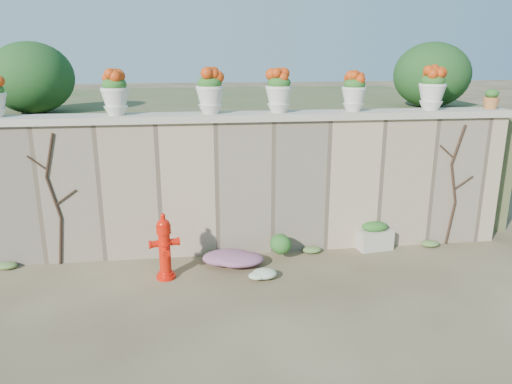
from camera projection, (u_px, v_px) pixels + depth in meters
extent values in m
plane|color=#473623|center=(260.00, 306.00, 6.03)|extent=(80.00, 80.00, 0.00)
cube|color=tan|center=(244.00, 187.00, 7.46)|extent=(8.00, 0.40, 2.00)
cube|color=#B7AF9B|center=(243.00, 116.00, 7.17)|extent=(8.10, 0.52, 0.10)
cube|color=#384C23|center=(228.00, 146.00, 10.51)|extent=(9.00, 6.00, 2.00)
ellipsoid|color=#143814|center=(31.00, 78.00, 7.77)|extent=(1.30, 1.30, 1.10)
ellipsoid|color=#143814|center=(432.00, 75.00, 8.60)|extent=(1.30, 1.30, 1.10)
cylinder|color=black|center=(60.00, 241.00, 7.10)|extent=(0.12, 0.04, 0.70)
cylinder|color=black|center=(53.00, 198.00, 6.92)|extent=(0.17, 0.04, 0.61)
cylinder|color=black|center=(49.00, 155.00, 6.75)|extent=(0.18, 0.04, 0.61)
cylinder|color=black|center=(66.00, 197.00, 6.94)|extent=(0.30, 0.02, 0.22)
cylinder|color=black|center=(37.00, 163.00, 6.76)|extent=(0.25, 0.02, 0.21)
cylinder|color=black|center=(450.00, 223.00, 7.84)|extent=(0.12, 0.04, 0.70)
cylinder|color=black|center=(453.00, 183.00, 7.66)|extent=(0.17, 0.04, 0.61)
cylinder|color=black|center=(458.00, 145.00, 7.49)|extent=(0.18, 0.04, 0.61)
cylinder|color=black|center=(463.00, 183.00, 7.68)|extent=(0.30, 0.02, 0.22)
cylinder|color=black|center=(447.00, 151.00, 7.50)|extent=(0.25, 0.02, 0.21)
cylinder|color=red|center=(166.00, 276.00, 6.75)|extent=(0.26, 0.26, 0.05)
cylinder|color=red|center=(165.00, 253.00, 6.66)|extent=(0.16, 0.16, 0.57)
cylinder|color=red|center=(164.00, 243.00, 6.62)|extent=(0.19, 0.19, 0.04)
cylinder|color=red|center=(164.00, 229.00, 6.57)|extent=(0.19, 0.19, 0.11)
ellipsoid|color=red|center=(163.00, 223.00, 6.54)|extent=(0.18, 0.18, 0.13)
cylinder|color=red|center=(163.00, 217.00, 6.52)|extent=(0.06, 0.06, 0.09)
cylinder|color=red|center=(154.00, 244.00, 6.58)|extent=(0.14, 0.12, 0.09)
cylinder|color=red|center=(174.00, 242.00, 6.66)|extent=(0.14, 0.12, 0.09)
cylinder|color=red|center=(166.00, 252.00, 6.55)|extent=(0.10, 0.11, 0.08)
cube|color=#B7AF9B|center=(374.00, 239.00, 7.71)|extent=(0.56, 0.38, 0.31)
ellipsoid|color=#1E5119|center=(375.00, 227.00, 7.65)|extent=(0.43, 0.30, 0.16)
ellipsoid|color=#1E5119|center=(282.00, 241.00, 7.30)|extent=(0.58, 0.52, 0.55)
ellipsoid|color=#B12396|center=(236.00, 258.00, 7.08)|extent=(0.95, 0.63, 0.25)
ellipsoid|color=white|center=(261.00, 274.00, 6.69)|extent=(0.48, 0.39, 0.17)
ellipsoid|color=#1E5119|center=(114.00, 84.00, 6.82)|extent=(0.33, 0.33, 0.20)
ellipsoid|color=#B5360B|center=(114.00, 78.00, 6.79)|extent=(0.29, 0.29, 0.21)
ellipsoid|color=#1E5119|center=(210.00, 83.00, 6.98)|extent=(0.34, 0.34, 0.21)
ellipsoid|color=#B5360B|center=(210.00, 76.00, 6.95)|extent=(0.30, 0.30, 0.21)
ellipsoid|color=#1E5119|center=(279.00, 83.00, 7.10)|extent=(0.34, 0.34, 0.20)
ellipsoid|color=#B5360B|center=(279.00, 77.00, 7.08)|extent=(0.29, 0.29, 0.21)
ellipsoid|color=#1E5119|center=(354.00, 84.00, 7.25)|extent=(0.31, 0.31, 0.19)
ellipsoid|color=#B5360B|center=(355.00, 79.00, 7.23)|extent=(0.27, 0.27, 0.20)
ellipsoid|color=#1E5119|center=(433.00, 81.00, 7.39)|extent=(0.35, 0.35, 0.21)
ellipsoid|color=#B5360B|center=(434.00, 75.00, 7.37)|extent=(0.30, 0.30, 0.22)
ellipsoid|color=#1E5119|center=(492.00, 94.00, 7.57)|extent=(0.20, 0.20, 0.14)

